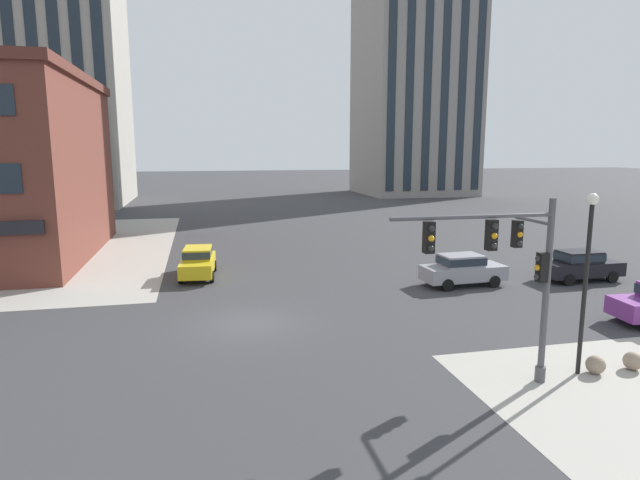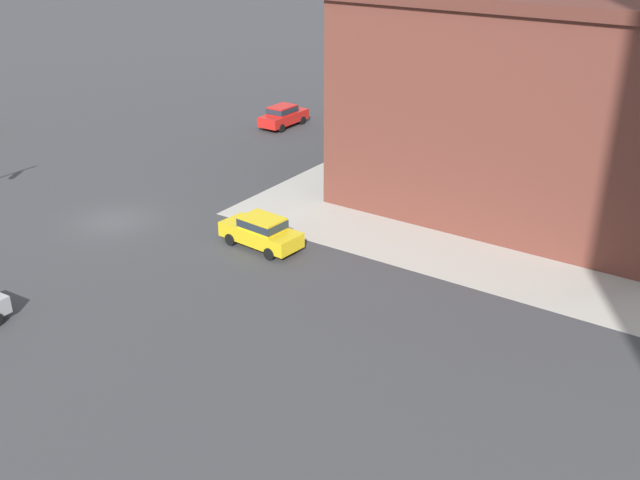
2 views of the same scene
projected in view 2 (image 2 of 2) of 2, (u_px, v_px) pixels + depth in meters
The scene contains 6 objects.
ground_plane at pixel (114, 221), 40.81m from camera, with size 320.00×320.00×0.00m, color #38383A.
sidewalk_far_corner at pixel (582, 188), 45.56m from camera, with size 32.00×32.00×0.02m, color #A8A399.
car_main_northbound_far at pixel (261, 231), 37.40m from camera, with size 2.15×4.53×1.68m.
car_main_southbound_far at pixel (283, 115), 57.52m from camera, with size 4.41×1.92×1.68m.
car_cross_eastbound at pixel (413, 104), 60.74m from camera, with size 4.42×1.93×1.68m.
storefront_block_near_corner at pixel (558, 82), 45.19m from camera, with size 24.60×19.03×12.08m.
Camera 2 is at (24.46, 30.60, 16.22)m, focal length 41.19 mm.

